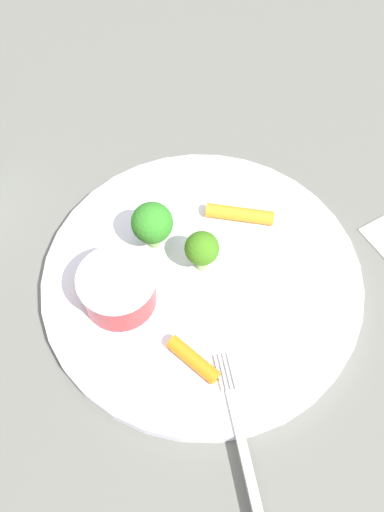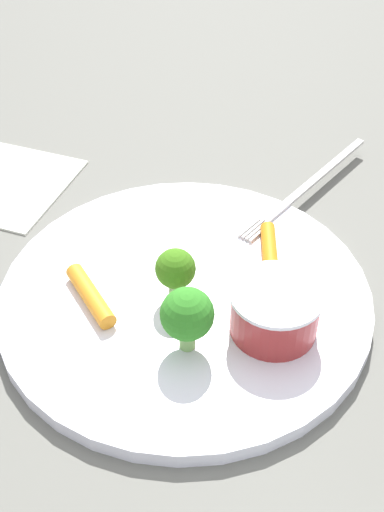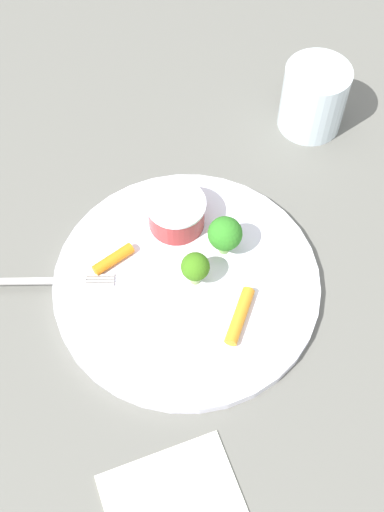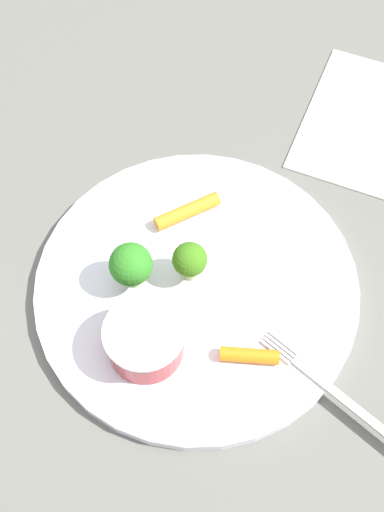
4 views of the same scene
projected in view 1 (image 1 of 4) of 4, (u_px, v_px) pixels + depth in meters
name	position (u px, v px, depth m)	size (l,w,h in m)	color
ground_plane	(202.00, 282.00, 0.45)	(2.40, 2.40, 0.00)	#5F5F58
plate	(202.00, 278.00, 0.45)	(0.27, 0.27, 0.01)	white
sauce_cup	(118.00, 289.00, 0.42)	(0.06, 0.06, 0.04)	maroon
broccoli_floret_0	(152.00, 223.00, 0.44)	(0.03, 0.03, 0.05)	#80B15F
broccoli_floret_1	(198.00, 249.00, 0.43)	(0.03, 0.03, 0.04)	#8FAF69
carrot_stick_0	(240.00, 214.00, 0.47)	(0.01, 0.01, 0.06)	orange
carrot_stick_1	(193.00, 359.00, 0.40)	(0.01, 0.01, 0.05)	orange
fork	(250.00, 478.00, 0.36)	(0.03, 0.19, 0.00)	beige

